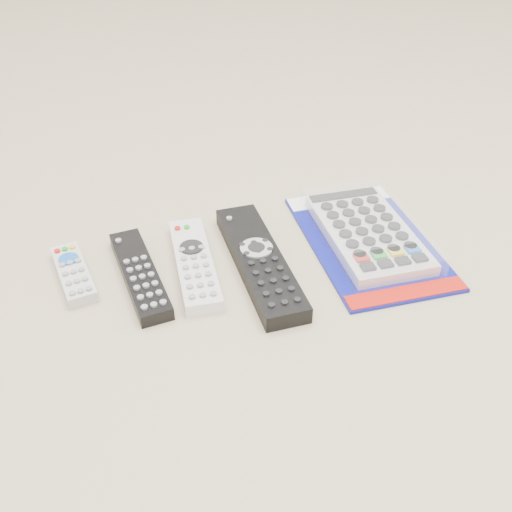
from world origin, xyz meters
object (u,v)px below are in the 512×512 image
object	(u,v)px
remote_slim_black	(140,274)
jumbo_remote_packaged	(368,232)
remote_large_black	(259,261)
remote_small_grey	(73,273)
remote_silver_dvd	(194,263)

from	to	relation	value
remote_slim_black	jumbo_remote_packaged	bearing A→B (deg)	-6.83
remote_slim_black	remote_large_black	size ratio (longest dim) A/B	0.76
remote_small_grey	jumbo_remote_packaged	size ratio (longest dim) A/B	0.44
remote_small_grey	remote_silver_dvd	distance (m)	0.17
remote_small_grey	remote_slim_black	bearing A→B (deg)	-28.26
remote_small_grey	remote_silver_dvd	bearing A→B (deg)	-19.03
remote_slim_black	remote_large_black	xyz separation A→B (m)	(0.17, -0.03, 0.00)
remote_slim_black	jumbo_remote_packaged	world-z (taller)	jumbo_remote_packaged
remote_silver_dvd	jumbo_remote_packaged	xyz separation A→B (m)	(0.26, -0.02, 0.01)
remote_small_grey	remote_large_black	xyz separation A→B (m)	(0.25, -0.07, 0.00)
remote_small_grey	remote_large_black	size ratio (longest dim) A/B	0.51
remote_large_black	jumbo_remote_packaged	xyz separation A→B (m)	(0.18, 0.01, 0.00)
remote_slim_black	remote_large_black	bearing A→B (deg)	-13.76
jumbo_remote_packaged	remote_silver_dvd	bearing A→B (deg)	-179.54
remote_small_grey	remote_slim_black	size ratio (longest dim) A/B	0.67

